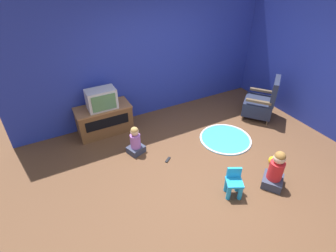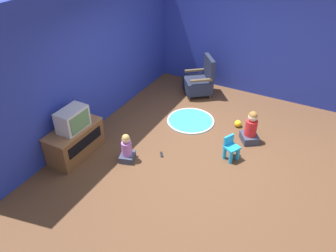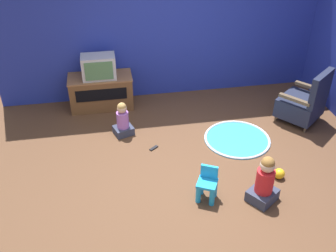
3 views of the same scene
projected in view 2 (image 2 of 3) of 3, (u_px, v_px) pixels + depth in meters
The scene contains 12 objects.
ground_plane at pixel (197, 147), 6.35m from camera, with size 30.00×30.00×0.00m, color brown.
wall_back at pixel (93, 59), 6.37m from camera, with size 5.80×0.12×2.83m.
wall_right at pixel (263, 37), 7.42m from camera, with size 0.12×5.32×2.83m.
tv_cabinet at pixel (75, 141), 6.03m from camera, with size 1.09×0.52×0.58m.
television at pixel (73, 119), 5.74m from camera, with size 0.56×0.35×0.40m.
black_armchair at pixel (200, 81), 7.96m from camera, with size 0.88×0.88×0.95m.
yellow_kid_chair at pixel (231, 149), 5.97m from camera, with size 0.32×0.32×0.46m.
play_mat at pixel (191, 120), 7.13m from camera, with size 1.04×1.04×0.04m.
child_watching_left at pixel (251, 129), 6.37m from camera, with size 0.46×0.45×0.68m.
child_watching_center at pixel (127, 149), 5.91m from camera, with size 0.35×0.33×0.57m.
toy_ball at pixel (238, 124), 6.91m from camera, with size 0.15×0.15×0.15m.
remote_control at pixel (162, 154), 6.16m from camera, with size 0.15×0.13×0.02m.
Camera 2 is at (-4.70, -1.88, 3.91)m, focal length 35.00 mm.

